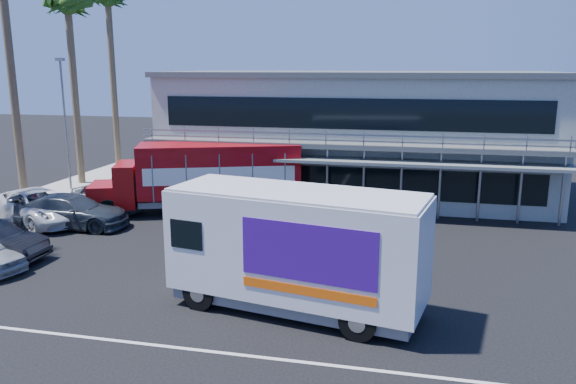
# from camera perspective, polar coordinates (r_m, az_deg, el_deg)

# --- Properties ---
(ground) EXTENTS (120.00, 120.00, 0.00)m
(ground) POSITION_cam_1_polar(r_m,az_deg,el_deg) (21.59, -5.38, -8.04)
(ground) COLOR black
(ground) RESTS_ON ground
(building) EXTENTS (22.40, 12.00, 7.30)m
(building) POSITION_cam_1_polar(r_m,az_deg,el_deg) (34.51, 7.01, 5.99)
(building) COLOR gray
(building) RESTS_ON ground
(curb_strip) EXTENTS (3.00, 32.00, 0.16)m
(curb_strip) POSITION_cam_1_polar(r_m,az_deg,el_deg) (33.86, -26.93, -1.58)
(curb_strip) COLOR #A5A399
(curb_strip) RESTS_ON ground
(palm_e) EXTENTS (2.80, 2.80, 12.25)m
(palm_e) POSITION_cam_1_polar(r_m,az_deg,el_deg) (38.57, -21.40, 16.24)
(palm_e) COLOR brown
(palm_e) RESTS_ON ground
(palm_f) EXTENTS (2.80, 2.80, 13.25)m
(palm_f) POSITION_cam_1_polar(r_m,az_deg,el_deg) (43.53, -17.78, 17.18)
(palm_f) COLOR brown
(palm_f) RESTS_ON ground
(light_pole_far) EXTENTS (0.50, 0.25, 8.09)m
(light_pole_far) POSITION_cam_1_polar(r_m,az_deg,el_deg) (36.64, -21.71, 6.91)
(light_pole_far) COLOR gray
(light_pole_far) RESTS_ON ground
(red_truck) EXTENTS (11.03, 6.00, 3.65)m
(red_truck) POSITION_cam_1_polar(r_m,az_deg,el_deg) (29.94, -8.39, 1.74)
(red_truck) COLOR #960C0C
(red_truck) RESTS_ON ground
(white_van) EXTENTS (8.35, 4.19, 3.90)m
(white_van) POSITION_cam_1_polar(r_m,az_deg,el_deg) (17.59, 0.84, -5.70)
(white_van) COLOR silver
(white_van) RESTS_ON ground
(parked_car_c) EXTENTS (6.53, 4.98, 1.65)m
(parked_car_c) POSITION_cam_1_polar(r_m,az_deg,el_deg) (30.40, -23.98, -1.35)
(parked_car_c) COLOR silver
(parked_car_c) RESTS_ON ground
(parked_car_d) EXTENTS (5.60, 2.56, 1.59)m
(parked_car_d) POSITION_cam_1_polar(r_m,az_deg,el_deg) (28.90, -21.11, -1.85)
(parked_car_d) COLOR #2C333B
(parked_car_d) RESTS_ON ground
(parked_car_e) EXTENTS (4.88, 3.41, 1.54)m
(parked_car_e) POSITION_cam_1_polar(r_m,az_deg,el_deg) (31.53, -17.92, -0.49)
(parked_car_e) COLOR slate
(parked_car_e) RESTS_ON ground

